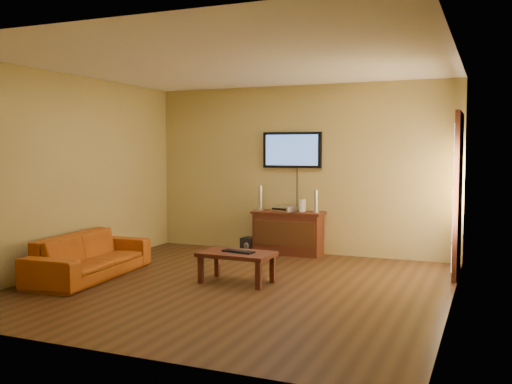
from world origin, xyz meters
The scene contains 14 objects.
ground_plane centered at (0.00, 0.00, 0.00)m, with size 5.00×5.00×0.00m, color #37210F.
room_walls centered at (0.00, 0.62, 1.69)m, with size 5.00×5.00×5.00m.
french_door centered at (2.46, 1.70, 1.05)m, with size 0.07×1.02×2.22m.
media_console centered at (-0.12, 2.27, 0.35)m, with size 1.14×0.43×0.69m.
television centered at (-0.12, 2.45, 1.66)m, with size 0.98×0.08×0.58m.
coffee_table centered at (-0.05, 0.16, 0.33)m, with size 0.93×0.58×0.39m.
sofa centered at (-1.97, -0.28, 0.38)m, with size 1.93×0.56×0.75m, color #A44C12.
speaker_left centered at (-0.60, 2.26, 0.87)m, with size 0.11×0.11×0.40m.
speaker_right centered at (0.34, 2.28, 0.85)m, with size 0.10×0.10×0.35m.
av_receiver centered at (-0.19, 2.28, 0.73)m, with size 0.35×0.25×0.08m, color silver.
game_console centered at (0.12, 2.28, 0.79)m, with size 0.04×0.15×0.20m, color white.
subwoofer centered at (-0.78, 2.24, 0.12)m, with size 0.23×0.23×0.23m, color black.
bottle centered at (-0.66, 1.85, 0.10)m, with size 0.08×0.08×0.22m.
keyboard centered at (-0.03, 0.16, 0.40)m, with size 0.43×0.22×0.02m.
Camera 1 is at (2.89, -6.25, 1.66)m, focal length 40.00 mm.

